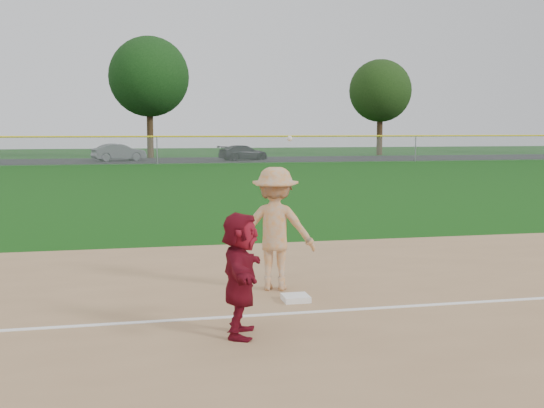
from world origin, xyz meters
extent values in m
plane|color=#10440D|center=(0.00, 0.00, 0.00)|extent=(160.00, 160.00, 0.00)
cube|color=white|center=(0.00, -0.80, 0.03)|extent=(60.00, 0.10, 0.01)
cube|color=black|center=(0.00, 46.00, 0.01)|extent=(120.00, 10.00, 0.01)
cube|color=white|center=(0.00, -0.13, 0.06)|extent=(0.39, 0.39, 0.09)
imported|color=maroon|center=(-1.09, -1.64, 0.79)|extent=(0.77, 1.50, 1.55)
imported|color=#505357|center=(-2.71, 45.67, 0.69)|extent=(4.39, 2.66, 1.37)
imported|color=black|center=(7.20, 45.01, 0.61)|extent=(4.46, 2.89, 1.20)
imported|color=#ADADB0|center=(-0.13, 0.68, 1.00)|extent=(1.43, 1.09, 1.96)
sphere|color=white|center=(0.06, 0.50, 2.43)|extent=(0.09, 0.09, 0.09)
plane|color=#999EA0|center=(0.00, 40.00, 1.00)|extent=(110.00, 0.00, 110.00)
cylinder|color=yellow|center=(0.00, 40.00, 2.00)|extent=(110.00, 0.12, 0.12)
cylinder|color=gray|center=(0.00, 40.00, 1.00)|extent=(0.08, 0.08, 2.00)
cylinder|color=gray|center=(20.00, 40.00, 1.00)|extent=(0.08, 0.08, 2.00)
cylinder|color=#362513|center=(0.00, 51.50, 2.05)|extent=(0.56, 0.56, 4.10)
sphere|color=black|center=(0.00, 51.50, 7.08)|extent=(7.00, 7.00, 7.00)
cylinder|color=#342113|center=(22.00, 52.80, 1.82)|extent=(0.56, 0.56, 3.64)
sphere|color=black|center=(22.00, 52.80, 6.19)|extent=(6.00, 6.00, 6.00)
camera|label=1|loc=(-2.48, -9.77, 2.59)|focal=45.00mm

